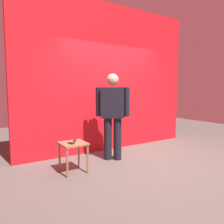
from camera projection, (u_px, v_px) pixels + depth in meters
ground_plane at (149, 164)px, 4.19m from camera, size 12.00×12.00×0.00m
back_wall_red at (111, 78)px, 5.16m from camera, size 4.51×0.12×3.40m
standing_person at (113, 112)px, 4.38m from camera, size 0.62×0.51×1.75m
side_table at (73, 148)px, 3.74m from camera, size 0.43×0.43×0.52m
cell_phone at (71, 143)px, 3.67m from camera, size 0.09×0.15×0.01m
tv_remote at (75, 141)px, 3.83m from camera, size 0.12×0.17×0.02m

